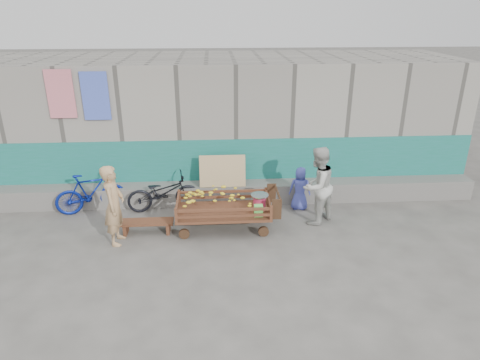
{
  "coord_description": "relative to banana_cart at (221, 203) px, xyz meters",
  "views": [
    {
      "loc": [
        0.13,
        -6.46,
        4.15
      ],
      "look_at": [
        0.62,
        1.2,
        1.0
      ],
      "focal_mm": 32.0,
      "sensor_mm": 36.0,
      "label": 1
    }
  ],
  "objects": [
    {
      "name": "vendor_man",
      "position": [
        -1.97,
        -0.37,
        0.19
      ],
      "size": [
        0.39,
        0.58,
        1.54
      ],
      "primitive_type": "imported",
      "rotation": [
        0.0,
        0.0,
        1.53
      ],
      "color": "tan",
      "rests_on": "ground"
    },
    {
      "name": "building_wall",
      "position": [
        -0.25,
        2.97,
        0.89
      ],
      "size": [
        12.0,
        3.5,
        3.0
      ],
      "color": "gray",
      "rests_on": "ground"
    },
    {
      "name": "woman",
      "position": [
        1.92,
        0.2,
        0.23
      ],
      "size": [
        0.99,
        0.97,
        1.61
      ],
      "primitive_type": "imported",
      "rotation": [
        0.0,
        0.0,
        3.84
      ],
      "color": "#BABBB3",
      "rests_on": "ground"
    },
    {
      "name": "bicycle_dark",
      "position": [
        -1.23,
        0.97,
        -0.17
      ],
      "size": [
        1.62,
        0.84,
        0.81
      ],
      "primitive_type": "imported",
      "rotation": [
        0.0,
        0.0,
        1.77
      ],
      "color": "black",
      "rests_on": "ground"
    },
    {
      "name": "child",
      "position": [
        1.71,
        0.81,
        -0.1
      ],
      "size": [
        0.51,
        0.38,
        0.96
      ],
      "primitive_type": "imported",
      "rotation": [
        0.0,
        0.0,
        2.97
      ],
      "color": "#414BB3",
      "rests_on": "ground"
    },
    {
      "name": "banana_cart",
      "position": [
        0.0,
        0.0,
        0.0
      ],
      "size": [
        2.0,
        0.91,
        0.85
      ],
      "color": "#512E1F",
      "rests_on": "ground"
    },
    {
      "name": "ground",
      "position": [
        -0.25,
        -1.08,
        -0.58
      ],
      "size": [
        80.0,
        80.0,
        0.0
      ],
      "primitive_type": "plane",
      "color": "#4E4C47",
      "rests_on": "ground"
    },
    {
      "name": "bench",
      "position": [
        -1.46,
        -0.06,
        -0.39
      ],
      "size": [
        1.03,
        0.31,
        0.26
      ],
      "color": "#512E1F",
      "rests_on": "ground"
    },
    {
      "name": "bicycle_blue",
      "position": [
        -2.77,
        0.97,
        -0.14
      ],
      "size": [
        1.52,
        0.85,
        0.88
      ],
      "primitive_type": "imported",
      "rotation": [
        0.0,
        0.0,
        1.89
      ],
      "color": "navy",
      "rests_on": "ground"
    }
  ]
}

